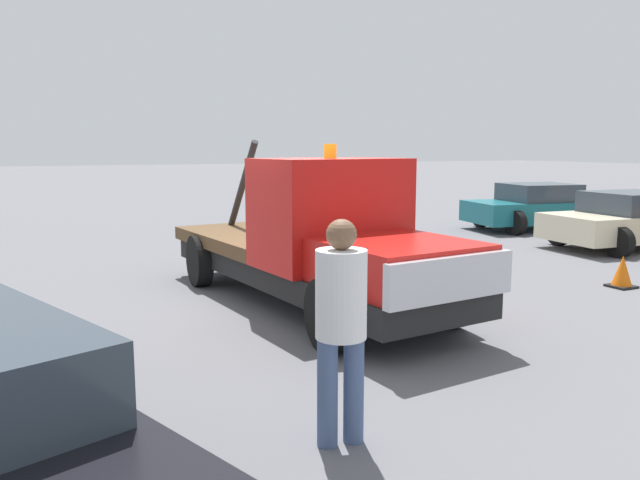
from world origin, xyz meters
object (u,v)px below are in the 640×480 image
at_px(person_near_truck, 341,317).
at_px(parked_car_teal, 543,207).
at_px(traffic_cone, 622,273).
at_px(parked_car_cream, 638,221).
at_px(tow_truck, 319,246).

xyz_separation_m(person_near_truck, parked_car_teal, (-9.32, 11.54, -0.41)).
bearing_deg(traffic_cone, parked_car_teal, 144.34).
xyz_separation_m(parked_car_cream, traffic_cone, (2.84, -4.04, -0.40)).
height_order(parked_car_teal, parked_car_cream, same).
xyz_separation_m(person_near_truck, traffic_cone, (-2.96, 6.99, -0.81)).
bearing_deg(tow_truck, parked_car_teal, 112.48).
bearing_deg(parked_car_cream, traffic_cone, -139.94).
xyz_separation_m(person_near_truck, parked_car_cream, (-5.81, 11.03, -0.41)).
xyz_separation_m(parked_car_teal, parked_car_cream, (3.51, -0.52, 0.00)).
height_order(person_near_truck, parked_car_teal, person_near_truck).
height_order(person_near_truck, parked_car_cream, person_near_truck).
relative_size(tow_truck, parked_car_teal, 1.35).
bearing_deg(tow_truck, person_near_truck, -29.46).
bearing_deg(person_near_truck, parked_car_teal, -43.96).
distance_m(tow_truck, parked_car_cream, 9.52).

